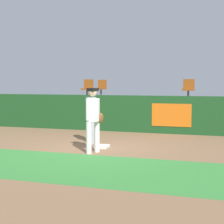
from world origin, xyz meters
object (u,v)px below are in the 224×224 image
(player_fielder_home, at_px, (93,116))
(seat_back_left, at_px, (101,87))
(player_runner_visitor, at_px, (91,111))
(seat_front_right, at_px, (189,88))
(seat_back_right, at_px, (189,87))
(first_base, at_px, (102,146))
(seat_front_left, at_px, (88,88))

(player_fielder_home, height_order, seat_back_left, seat_back_left)
(player_runner_visitor, bearing_deg, seat_front_right, 118.87)
(seat_front_right, bearing_deg, seat_back_right, 95.65)
(seat_back_right, bearing_deg, seat_back_left, -180.00)
(first_base, distance_m, seat_front_right, 5.72)
(seat_back_right, bearing_deg, player_runner_visitor, -111.49)
(seat_front_right, bearing_deg, seat_front_left, -180.00)
(seat_front_left, bearing_deg, seat_front_right, 0.00)
(first_base, relative_size, seat_back_right, 0.48)
(seat_back_right, bearing_deg, player_fielder_home, -103.31)
(seat_front_right, bearing_deg, player_fielder_home, -108.76)
(player_fielder_home, height_order, player_runner_visitor, player_fielder_home)
(seat_back_right, height_order, seat_front_right, same)
(seat_back_left, bearing_deg, seat_front_left, -90.74)
(player_runner_visitor, height_order, seat_front_right, seat_front_right)
(player_runner_visitor, relative_size, seat_back_left, 2.11)
(player_fielder_home, height_order, seat_front_right, seat_front_right)
(first_base, relative_size, seat_front_right, 0.48)
(player_runner_visitor, height_order, seat_back_left, seat_back_left)
(player_runner_visitor, bearing_deg, player_fielder_home, -7.09)
(seat_back_left, height_order, seat_front_right, same)
(first_base, distance_m, player_fielder_home, 1.28)
(first_base, bearing_deg, player_runner_visitor, 131.61)
(first_base, distance_m, player_runner_visitor, 1.33)
(player_fielder_home, bearing_deg, seat_back_right, -170.29)
(first_base, xyz_separation_m, seat_front_right, (2.02, 5.07, 1.69))
(first_base, bearing_deg, seat_back_left, 109.67)
(player_runner_visitor, height_order, seat_front_left, seat_front_left)
(player_runner_visitor, xyz_separation_m, seat_back_right, (2.44, 6.20, 0.71))
(player_fielder_home, distance_m, seat_front_left, 6.41)
(player_fielder_home, relative_size, seat_back_left, 2.15)
(seat_back_left, relative_size, seat_front_right, 1.00)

